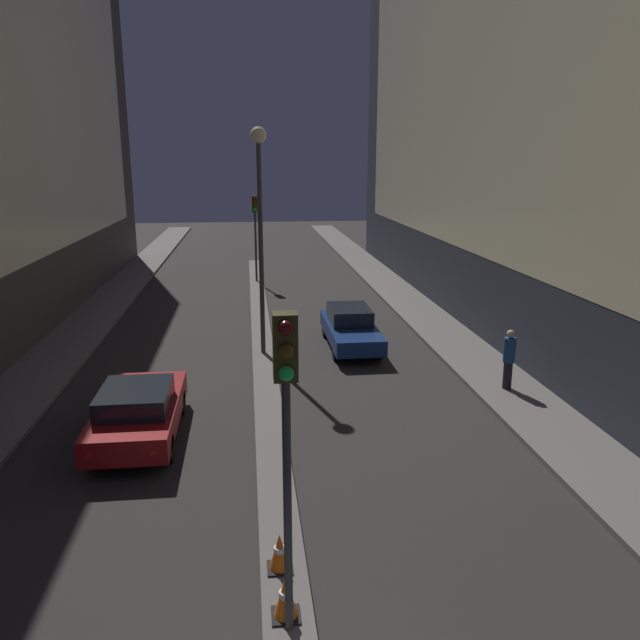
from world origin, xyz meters
name	(u,v)px	position (x,y,z in m)	size (l,w,h in m)	color
building_right	(539,90)	(11.30, 20.43, 9.43)	(6.01, 40.86, 18.85)	#2D333D
median_strip	(261,333)	(0.00, 19.27, 0.06)	(0.78, 36.53, 0.12)	#66605B
traffic_light_near	(286,407)	(0.00, 2.90, 3.59)	(0.32, 0.42, 4.73)	#383838
traffic_light_mid	(255,219)	(0.00, 30.00, 3.59)	(0.32, 0.42, 4.73)	#383838
street_lamp	(260,199)	(0.00, 16.45, 5.46)	(0.54, 0.54, 7.67)	#383838
traffic_cone_near	(286,597)	(-0.03, 3.17, 0.46)	(0.43, 0.43, 0.67)	black
traffic_cone_far	(280,552)	(-0.06, 4.30, 0.44)	(0.43, 0.43, 0.64)	black
car_left_lane	(138,411)	(-3.25, 10.01, 0.73)	(1.93, 4.55, 1.42)	maroon
car_right_lane	(350,327)	(3.25, 17.22, 0.73)	(1.72, 4.78, 1.44)	navy
pedestrian_on_right_sidewalk	(509,358)	(7.11, 11.99, 1.09)	(0.35, 0.35, 1.80)	black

